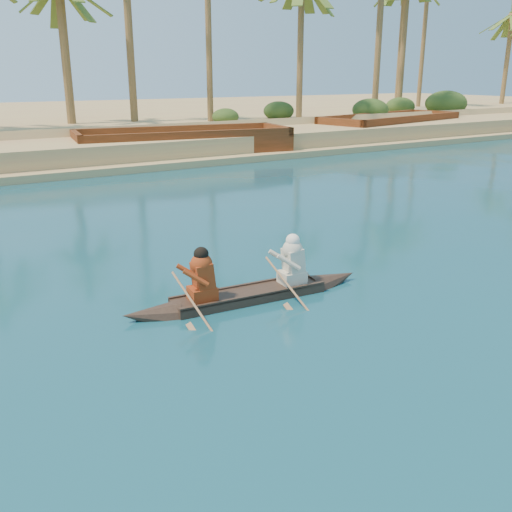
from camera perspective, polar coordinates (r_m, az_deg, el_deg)
ground at (r=10.00m, az=23.79°, el=-11.64°), size 160.00×160.00×0.00m
sandy_embankment at (r=52.22m, az=-24.12°, el=11.73°), size 150.00×51.00×1.50m
palm_grove at (r=40.47m, az=-22.76°, el=21.23°), size 110.00×14.00×16.00m
shrub_cluster at (r=37.06m, az=-20.53°, el=11.32°), size 100.00×6.00×2.40m
canoe at (r=12.25m, az=-0.71°, el=-3.09°), size 5.59×1.19×1.53m
barge_mid at (r=33.47m, az=-7.22°, el=10.84°), size 12.52×5.86×2.01m
barge_right at (r=44.92m, az=13.30°, el=12.30°), size 13.22×6.67×2.10m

